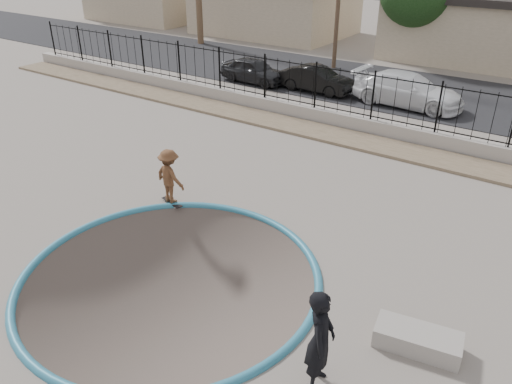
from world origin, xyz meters
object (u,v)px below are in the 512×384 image
at_px(concrete_ledge, 417,340).
at_px(car_b, 317,79).
at_px(skater, 170,179).
at_px(car_c, 408,90).
at_px(car_a, 254,70).
at_px(videographer, 320,340).
at_px(skateboard, 172,202).

distance_m(concrete_ledge, car_b, 17.17).
distance_m(skater, car_c, 13.12).
height_order(car_b, car_c, car_c).
distance_m(concrete_ledge, car_a, 19.13).
relative_size(skater, videographer, 0.81).
bearing_deg(concrete_ledge, videographer, -122.76).
relative_size(concrete_ledge, car_c, 0.32).
bearing_deg(concrete_ledge, skateboard, 169.09).
xyz_separation_m(concrete_ledge, car_b, (-9.89, 14.03, 0.45)).
bearing_deg(skater, car_c, -93.94).
bearing_deg(skater, car_b, -74.11).
relative_size(skater, car_b, 0.43).
xyz_separation_m(videographer, car_c, (-4.28, 16.23, -0.23)).
distance_m(concrete_ledge, car_c, 15.42).
bearing_deg(car_c, car_b, 97.18).
height_order(skateboard, car_c, car_c).
xyz_separation_m(videographer, car_a, (-12.22, 15.47, -0.32)).
height_order(skater, videographer, videographer).
bearing_deg(car_b, skater, -169.18).
height_order(skater, car_a, skater).
bearing_deg(car_c, car_a, 97.72).
distance_m(skateboard, car_b, 12.71).
bearing_deg(skater, car_a, -58.86).
bearing_deg(skater, videographer, 159.92).
bearing_deg(skater, concrete_ledge, 175.58).
bearing_deg(skateboard, videographer, -11.45).
bearing_deg(skateboard, skater, 0.00).
distance_m(car_a, car_c, 7.99).
xyz_separation_m(skater, car_b, (-2.07, 12.52, -0.16)).
relative_size(videographer, car_b, 0.53).
height_order(videographer, car_b, videographer).
relative_size(car_a, car_b, 1.00).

